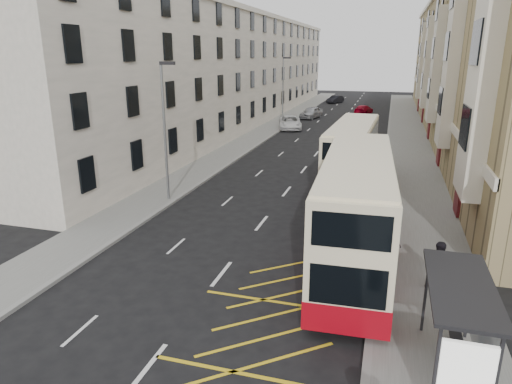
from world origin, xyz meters
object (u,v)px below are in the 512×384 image
(street_lamp_near, at_px, (165,125))
(street_lamp_far, at_px, (283,88))
(double_decker_rear, at_px, (352,155))
(bus_shelter, at_px, (466,317))
(car_silver, at_px, (311,113))
(pedestrian_mid, at_px, (440,266))
(white_van, at_px, (290,123))
(car_dark, at_px, (335,99))
(double_decker_front, at_px, (355,211))
(car_red, at_px, (364,109))
(pedestrian_far, at_px, (387,245))

(street_lamp_near, height_order, street_lamp_far, same)
(street_lamp_near, height_order, double_decker_rear, street_lamp_near)
(bus_shelter, xyz_separation_m, street_lamp_near, (-14.69, 12.39, 2.50))
(double_decker_rear, xyz_separation_m, car_silver, (-8.21, 32.40, -1.38))
(pedestrian_mid, distance_m, white_van, 38.42)
(car_dark, bearing_deg, white_van, -71.36)
(double_decker_front, bearing_deg, bus_shelter, -66.53)
(double_decker_rear, height_order, car_silver, double_decker_rear)
(car_silver, bearing_deg, double_decker_rear, -61.25)
(car_silver, distance_m, car_red, 9.58)
(double_decker_front, distance_m, white_van, 35.91)
(pedestrian_mid, distance_m, car_silver, 47.48)
(pedestrian_mid, bearing_deg, street_lamp_near, 162.37)
(street_lamp_near, relative_size, pedestrian_mid, 4.27)
(street_lamp_far, xyz_separation_m, double_decker_rear, (10.19, -23.79, -2.46))
(white_van, distance_m, car_dark, 30.73)
(street_lamp_far, xyz_separation_m, car_dark, (2.72, 29.51, -3.96))
(street_lamp_far, height_order, double_decker_rear, street_lamp_far)
(pedestrian_mid, distance_m, pedestrian_far, 2.42)
(double_decker_front, xyz_separation_m, pedestrian_far, (1.35, -0.12, -1.29))
(car_dark, bearing_deg, bus_shelter, -58.98)
(bus_shelter, relative_size, white_van, 0.78)
(bus_shelter, relative_size, double_decker_front, 0.36)
(pedestrian_mid, distance_m, car_red, 53.10)
(street_lamp_far, distance_m, car_dark, 29.90)
(double_decker_rear, bearing_deg, car_dark, 99.91)
(car_dark, distance_m, car_red, 15.09)
(double_decker_rear, xyz_separation_m, car_red, (-1.65, 39.38, -1.54))
(street_lamp_near, xyz_separation_m, double_decker_front, (11.35, -5.57, -2.26))
(pedestrian_mid, height_order, car_silver, pedestrian_mid)
(bus_shelter, xyz_separation_m, car_silver, (-12.72, 50.99, -1.34))
(double_decker_rear, distance_m, car_dark, 53.84)
(street_lamp_near, distance_m, pedestrian_mid, 16.66)
(bus_shelter, distance_m, white_van, 43.41)
(street_lamp_near, bearing_deg, street_lamp_far, 90.00)
(double_decker_front, xyz_separation_m, double_decker_rear, (-1.16, 11.77, -0.20))
(bus_shelter, bearing_deg, car_silver, 104.00)
(double_decker_rear, xyz_separation_m, car_dark, (-7.47, 53.30, -1.50))
(car_silver, bearing_deg, double_decker_front, -63.49)
(street_lamp_far, xyz_separation_m, car_silver, (1.98, 8.60, -3.84))
(double_decker_rear, distance_m, car_silver, 33.45)
(street_lamp_far, relative_size, pedestrian_far, 4.27)
(pedestrian_mid, bearing_deg, double_decker_rear, 116.80)
(double_decker_rear, height_order, car_dark, double_decker_rear)
(car_silver, height_order, car_red, car_silver)
(bus_shelter, height_order, street_lamp_far, street_lamp_far)
(double_decker_front, xyz_separation_m, car_dark, (-8.63, 65.08, -1.70))
(car_silver, relative_size, car_red, 1.06)
(bus_shelter, height_order, double_decker_front, double_decker_front)
(bus_shelter, relative_size, pedestrian_far, 2.27)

